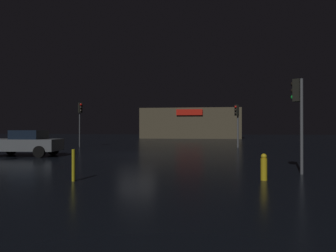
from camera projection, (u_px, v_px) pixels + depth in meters
ground_plane at (137, 154)px, 19.41m from camera, size 120.00×120.00×0.00m
store_building at (190, 123)px, 51.07m from camera, size 16.97×7.31×5.18m
traffic_signal_main at (237, 118)px, 26.04m from camera, size 0.42×0.42×3.89m
traffic_signal_opposite at (80, 113)px, 26.96m from camera, size 0.42×0.42×4.17m
traffic_signal_cross_right at (298, 102)px, 11.19m from camera, size 0.43×0.42×3.70m
car_near at (25, 143)px, 18.20m from camera, size 4.51×2.22×1.64m
fire_hydrant at (264, 167)px, 9.79m from camera, size 0.22×0.22×0.91m
bollard_kerb_a at (73, 165)px, 9.63m from camera, size 0.11×0.11×1.07m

